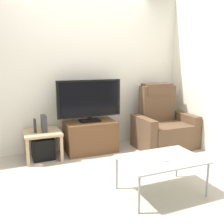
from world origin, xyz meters
The scene contains 12 objects.
ground_plane centered at (0.00, 0.00, 0.00)m, with size 6.40×6.40×0.00m, color #B2A899.
wall_back centered at (0.00, 1.13, 1.30)m, with size 6.40×0.06×2.60m, color silver.
wall_side centered at (1.88, 0.00, 1.30)m, with size 0.06×4.48×2.60m, color silver.
tv_stand centered at (0.09, 0.82, 0.25)m, with size 0.82×0.50×0.50m.
television centered at (0.09, 0.84, 0.86)m, with size 1.05×0.20×0.67m.
recliner_armchair centered at (1.34, 0.60, 0.37)m, with size 0.98×0.78×1.08m.
side_table centered at (-0.68, 0.80, 0.36)m, with size 0.54×0.54×0.43m.
subwoofer_box centered at (-0.68, 0.80, 0.16)m, with size 0.32×0.32×0.32m, color black.
book_upright centered at (-0.78, 0.78, 0.53)m, with size 0.03×0.10×0.20m, color #262626.
game_console centered at (-0.64, 0.81, 0.55)m, with size 0.07×0.20×0.24m, color #333338.
coffee_table centered at (0.40, -0.78, 0.38)m, with size 0.90×0.60×0.41m.
cell_phone centered at (0.41, -0.83, 0.41)m, with size 0.07×0.15×0.01m, color #B7B7BC.
Camera 1 is at (-1.12, -3.03, 1.46)m, focal length 40.91 mm.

